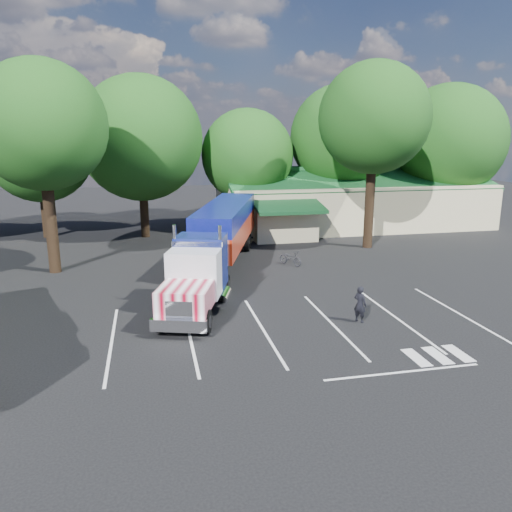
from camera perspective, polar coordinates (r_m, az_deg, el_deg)
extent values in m
plane|color=black|center=(27.60, -2.00, -3.84)|extent=(120.00, 120.00, 0.00)
cube|color=#C5B892|center=(48.12, 10.73, 5.88)|extent=(24.00, 11.00, 4.00)
cube|color=#175026|center=(45.66, 12.04, 8.58)|extent=(24.20, 6.25, 2.10)
cube|color=#175026|center=(50.07, 9.78, 9.09)|extent=(24.20, 6.25, 2.10)
cube|color=#C5B892|center=(40.26, 3.28, 3.76)|extent=(5.00, 2.50, 2.80)
cube|color=#175026|center=(38.79, 3.82, 5.62)|extent=(5.40, 3.19, 0.80)
cylinder|color=black|center=(44.95, -22.90, 4.52)|extent=(0.70, 0.70, 4.00)
sphere|color=#1A4714|center=(44.53, -23.52, 11.07)|extent=(8.40, 8.40, 8.40)
cylinder|color=black|center=(42.56, -12.64, 5.01)|extent=(0.70, 0.70, 4.30)
sphere|color=#1A4714|center=(42.12, -13.07, 12.97)|extent=(10.00, 10.00, 10.00)
cylinder|color=black|center=(44.74, -0.98, 5.29)|extent=(0.70, 0.70, 3.60)
sphere|color=#1A4714|center=(44.30, -1.00, 11.44)|extent=(8.00, 8.00, 8.00)
cylinder|color=black|center=(47.71, 9.63, 6.17)|extent=(0.70, 0.70, 4.50)
sphere|color=#1A4714|center=(47.33, 9.91, 13.21)|extent=(9.60, 9.60, 9.60)
cylinder|color=black|center=(51.27, 20.61, 5.66)|extent=(0.70, 0.70, 3.90)
sphere|color=#1A4714|center=(50.88, 21.17, 12.19)|extent=(10.40, 10.40, 10.40)
cylinder|color=black|center=(32.88, -22.38, 3.36)|extent=(0.70, 0.70, 6.00)
sphere|color=#1A4714|center=(32.46, -23.33, 13.56)|extent=(7.60, 7.60, 7.60)
cylinder|color=black|center=(38.34, 12.84, 5.75)|extent=(0.70, 0.70, 6.50)
sphere|color=#1A4714|center=(38.03, 13.35, 15.11)|extent=(8.00, 8.00, 8.00)
cube|color=black|center=(24.28, -6.80, -4.61)|extent=(2.94, 6.67, 0.24)
cube|color=white|center=(21.03, -8.85, -7.88)|extent=(2.35, 0.95, 0.53)
cube|color=white|center=(21.01, -8.78, -6.23)|extent=(1.13, 0.46, 0.86)
cube|color=white|center=(21.95, -8.10, -4.80)|extent=(2.79, 2.85, 1.10)
cube|color=silver|center=(23.57, -7.08, -2.02)|extent=(2.74, 2.18, 2.20)
cube|color=black|center=(22.86, -7.45, -1.28)|extent=(2.12, 0.74, 0.96)
cube|color=white|center=(24.04, -6.75, 1.35)|extent=(2.40, 0.84, 0.24)
cube|color=#0B1B50|center=(25.15, -6.26, -0.55)|extent=(2.86, 2.55, 2.58)
cylinder|color=white|center=(24.50, -9.20, -0.22)|extent=(0.22, 0.22, 3.25)
cylinder|color=white|center=(24.04, -4.12, -0.34)|extent=(0.22, 0.22, 3.25)
cylinder|color=white|center=(24.67, -9.70, -4.42)|extent=(1.07, 1.65, 0.63)
cylinder|color=white|center=(24.14, -3.75, -4.65)|extent=(1.07, 1.65, 0.63)
cube|color=white|center=(33.17, -3.39, 2.79)|extent=(6.08, 12.43, 1.44)
cube|color=navy|center=(32.95, -3.42, 5.00)|extent=(6.08, 12.43, 1.15)
cube|color=black|center=(37.31, -2.43, 2.07)|extent=(2.11, 3.54, 0.33)
cube|color=black|center=(28.64, -6.24, -1.86)|extent=(0.14, 0.14, 1.34)
cube|color=black|center=(28.41, -3.59, -1.93)|extent=(0.14, 0.14, 1.34)
cube|color=white|center=(39.52, -1.99, 2.16)|extent=(2.22, 0.80, 0.11)
cylinder|color=black|center=(22.05, -10.87, -7.20)|extent=(0.64, 1.10, 1.05)
cylinder|color=black|center=(21.59, -5.70, -7.47)|extent=(0.64, 1.10, 1.05)
cylinder|color=black|center=(26.07, -8.21, -3.81)|extent=(0.64, 1.10, 1.05)
cylinder|color=black|center=(25.68, -3.84, -3.97)|extent=(0.64, 1.10, 1.05)
cylinder|color=black|center=(27.05, -7.69, -3.15)|extent=(0.64, 1.10, 1.05)
cylinder|color=black|center=(26.67, -3.48, -3.29)|extent=(0.64, 1.10, 1.05)
cylinder|color=black|center=(36.78, -4.14, 1.42)|extent=(0.64, 1.10, 1.05)
cylinder|color=black|center=(36.50, -1.03, 1.36)|extent=(0.64, 1.10, 1.05)
cylinder|color=black|center=(37.89, -3.85, 1.78)|extent=(0.64, 1.10, 1.05)
cylinder|color=black|center=(37.62, -0.83, 1.73)|extent=(0.64, 1.10, 1.05)
imported|color=black|center=(23.13, 11.79, -5.41)|extent=(0.68, 0.74, 1.69)
imported|color=black|center=(32.68, 3.96, -0.22)|extent=(1.52, 1.87, 0.96)
imported|color=#9B9EA3|center=(43.89, 10.26, 3.52)|extent=(4.67, 2.06, 1.49)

